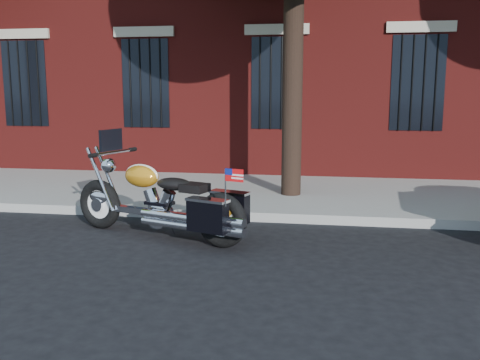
# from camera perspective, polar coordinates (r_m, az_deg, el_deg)

# --- Properties ---
(ground) EXTENTS (120.00, 120.00, 0.00)m
(ground) POSITION_cam_1_polar(r_m,az_deg,el_deg) (7.26, -0.13, -6.97)
(ground) COLOR black
(ground) RESTS_ON ground
(curb) EXTENTS (40.00, 0.16, 0.15)m
(curb) POSITION_cam_1_polar(r_m,az_deg,el_deg) (8.56, 1.38, -3.87)
(curb) COLOR gray
(curb) RESTS_ON ground
(sidewalk) EXTENTS (40.00, 3.60, 0.15)m
(sidewalk) POSITION_cam_1_polar(r_m,az_deg,el_deg) (10.38, 2.81, -1.46)
(sidewalk) COLOR gray
(sidewalk) RESTS_ON ground
(motorcycle) EXTENTS (2.75, 1.48, 1.50)m
(motorcycle) POSITION_cam_1_polar(r_m,az_deg,el_deg) (7.50, -8.01, -2.52)
(motorcycle) COLOR black
(motorcycle) RESTS_ON ground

